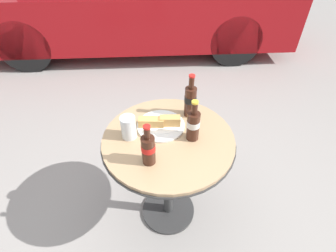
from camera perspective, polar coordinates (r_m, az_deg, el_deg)
ground_plane at (r=1.90m, az=0.06°, el=-17.89°), size 30.00×30.00×0.00m
bistro_table at (r=1.45m, az=0.08°, el=-6.68°), size 0.69×0.69×0.70m
cola_bottle_left at (r=1.43m, az=4.89°, el=5.66°), size 0.07×0.07×0.25m
cola_bottle_right at (r=1.17m, az=-4.31°, el=-4.92°), size 0.06×0.06×0.22m
cola_bottle_center at (r=1.29m, az=5.51°, el=0.35°), size 0.07×0.07×0.23m
drinking_glass at (r=1.33m, az=-8.57°, el=-0.47°), size 0.08×0.08×0.12m
lunch_plate_near at (r=1.40m, az=-1.64°, el=0.46°), size 0.26×0.26×0.06m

